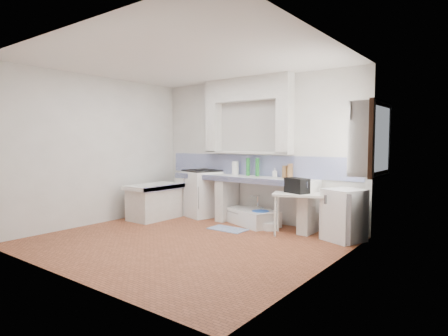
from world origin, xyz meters
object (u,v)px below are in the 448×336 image
Objects in this scene: sink at (252,217)px; side_table at (299,214)px; stove at (202,194)px; fridge at (344,215)px.

side_table is at bearing 8.78° from sink.
stove is 0.88× the size of sink.
stove is at bearing -159.94° from sink.
sink is at bearing 16.16° from stove.
stove is 1.11× the size of side_table.
stove is 3.07m from fridge.
stove reaches higher than sink.
fridge is (0.71, 0.12, 0.06)m from side_table.
stove reaches higher than side_table.
side_table is (2.36, -0.27, -0.12)m from stove.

